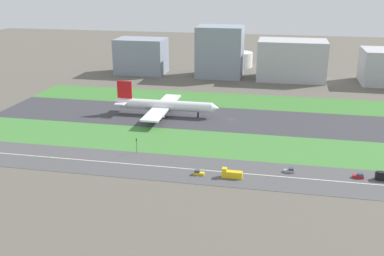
{
  "coord_description": "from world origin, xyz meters",
  "views": [
    {
      "loc": [
        26.68,
        -244.41,
        78.9
      ],
      "look_at": [
        -15.62,
        -36.5,
        6.0
      ],
      "focal_mm": 41.62,
      "sensor_mm": 36.0,
      "label": 1
    }
  ],
  "objects_px": {
    "airliner": "(163,105)",
    "fuel_tank_west": "(239,59)",
    "car_0": "(290,171)",
    "car_2": "(199,173)",
    "traffic_light": "(136,144)",
    "terminal_building": "(141,56)",
    "hangar_building": "(220,52)",
    "car_1": "(359,176)",
    "office_tower": "(292,60)",
    "truck_0": "(231,174)"
  },
  "relations": [
    {
      "from": "airliner",
      "to": "fuel_tank_west",
      "type": "xyz_separation_m",
      "value": [
        29.09,
        159.0,
        0.31
      ]
    },
    {
      "from": "car_0",
      "to": "car_2",
      "type": "height_order",
      "value": "same"
    },
    {
      "from": "traffic_light",
      "to": "terminal_building",
      "type": "height_order",
      "value": "terminal_building"
    },
    {
      "from": "hangar_building",
      "to": "car_1",
      "type": "bearing_deg",
      "value": -65.28
    },
    {
      "from": "terminal_building",
      "to": "hangar_building",
      "type": "relative_size",
      "value": 1.0
    },
    {
      "from": "hangar_building",
      "to": "office_tower",
      "type": "distance_m",
      "value": 57.45
    },
    {
      "from": "car_0",
      "to": "truck_0",
      "type": "bearing_deg",
      "value": -157.01
    },
    {
      "from": "airliner",
      "to": "truck_0",
      "type": "relative_size",
      "value": 7.74
    },
    {
      "from": "car_0",
      "to": "hangar_building",
      "type": "height_order",
      "value": "hangar_building"
    },
    {
      "from": "car_0",
      "to": "car_1",
      "type": "height_order",
      "value": "same"
    },
    {
      "from": "truck_0",
      "to": "traffic_light",
      "type": "xyz_separation_m",
      "value": [
        -46.64,
        17.99,
        2.62
      ]
    },
    {
      "from": "car_0",
      "to": "fuel_tank_west",
      "type": "relative_size",
      "value": 0.18
    },
    {
      "from": "traffic_light",
      "to": "fuel_tank_west",
      "type": "relative_size",
      "value": 0.3
    },
    {
      "from": "hangar_building",
      "to": "traffic_light",
      "type": "bearing_deg",
      "value": -94.66
    },
    {
      "from": "car_2",
      "to": "traffic_light",
      "type": "xyz_separation_m",
      "value": [
        -32.91,
        17.99,
        3.37
      ]
    },
    {
      "from": "traffic_light",
      "to": "hangar_building",
      "type": "xyz_separation_m",
      "value": [
        14.19,
        174.01,
        16.09
      ]
    },
    {
      "from": "hangar_building",
      "to": "office_tower",
      "type": "height_order",
      "value": "hangar_building"
    },
    {
      "from": "car_2",
      "to": "fuel_tank_west",
      "type": "bearing_deg",
      "value": -88.24
    },
    {
      "from": "car_0",
      "to": "car_2",
      "type": "bearing_deg",
      "value": -164.99
    },
    {
      "from": "traffic_light",
      "to": "office_tower",
      "type": "bearing_deg",
      "value": 67.68
    },
    {
      "from": "car_2",
      "to": "terminal_building",
      "type": "relative_size",
      "value": 0.11
    },
    {
      "from": "car_0",
      "to": "terminal_building",
      "type": "distance_m",
      "value": 220.04
    },
    {
      "from": "airliner",
      "to": "office_tower",
      "type": "xyz_separation_m",
      "value": [
        74.89,
        114.0,
        9.38
      ]
    },
    {
      "from": "fuel_tank_west",
      "to": "truck_0",
      "type": "bearing_deg",
      "value": -84.94
    },
    {
      "from": "terminal_building",
      "to": "airliner",
      "type": "bearing_deg",
      "value": -66.63
    },
    {
      "from": "car_1",
      "to": "car_2",
      "type": "relative_size",
      "value": 1.0
    },
    {
      "from": "car_0",
      "to": "truck_0",
      "type": "xyz_separation_m",
      "value": [
        -23.56,
        -10.0,
        0.75
      ]
    },
    {
      "from": "car_0",
      "to": "hangar_building",
      "type": "distance_m",
      "value": 191.42
    },
    {
      "from": "car_0",
      "to": "traffic_light",
      "type": "distance_m",
      "value": 70.74
    },
    {
      "from": "car_0",
      "to": "truck_0",
      "type": "relative_size",
      "value": 0.52
    },
    {
      "from": "truck_0",
      "to": "office_tower",
      "type": "relative_size",
      "value": 0.16
    },
    {
      "from": "traffic_light",
      "to": "fuel_tank_west",
      "type": "height_order",
      "value": "fuel_tank_west"
    },
    {
      "from": "airliner",
      "to": "car_2",
      "type": "bearing_deg",
      "value": -65.0
    },
    {
      "from": "office_tower",
      "to": "traffic_light",
      "type": "bearing_deg",
      "value": -112.32
    },
    {
      "from": "car_1",
      "to": "office_tower",
      "type": "relative_size",
      "value": 0.08
    },
    {
      "from": "airliner",
      "to": "terminal_building",
      "type": "relative_size",
      "value": 1.59
    },
    {
      "from": "office_tower",
      "to": "car_2",
      "type": "bearing_deg",
      "value": -101.35
    },
    {
      "from": "hangar_building",
      "to": "terminal_building",
      "type": "bearing_deg",
      "value": 180.0
    },
    {
      "from": "car_0",
      "to": "hangar_building",
      "type": "relative_size",
      "value": 0.11
    },
    {
      "from": "hangar_building",
      "to": "car_0",
      "type": "bearing_deg",
      "value": -72.89
    },
    {
      "from": "fuel_tank_west",
      "to": "car_0",
      "type": "bearing_deg",
      "value": -78.89
    },
    {
      "from": "car_2",
      "to": "hangar_building",
      "type": "distance_m",
      "value": 193.89
    },
    {
      "from": "car_1",
      "to": "traffic_light",
      "type": "relative_size",
      "value": 0.61
    },
    {
      "from": "car_0",
      "to": "car_1",
      "type": "relative_size",
      "value": 1.0
    },
    {
      "from": "car_2",
      "to": "terminal_building",
      "type": "distance_m",
      "value": 210.67
    },
    {
      "from": "truck_0",
      "to": "office_tower",
      "type": "distance_m",
      "value": 194.1
    },
    {
      "from": "car_0",
      "to": "traffic_light",
      "type": "bearing_deg",
      "value": 173.5
    },
    {
      "from": "car_1",
      "to": "truck_0",
      "type": "distance_m",
      "value": 52.3
    },
    {
      "from": "car_1",
      "to": "truck_0",
      "type": "xyz_separation_m",
      "value": [
        -51.33,
        -10.0,
        0.75
      ]
    },
    {
      "from": "truck_0",
      "to": "car_2",
      "type": "height_order",
      "value": "truck_0"
    }
  ]
}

